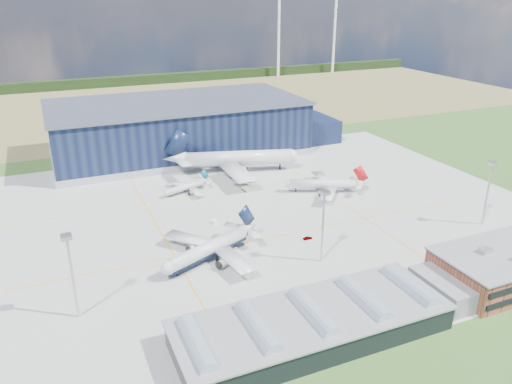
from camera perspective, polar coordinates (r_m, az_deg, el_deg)
name	(u,v)px	position (r m, az deg, el deg)	size (l,w,h in m)	color
ground	(252,227)	(173.37, -0.48, -4.02)	(600.00, 600.00, 0.00)	#2E5A22
apron	(241,216)	(181.73, -1.71, -2.74)	(220.00, 160.00, 0.08)	#A2A29D
farmland	(133,104)	(376.32, -13.85, 9.71)	(600.00, 220.00, 0.01)	olive
treeline	(115,82)	(453.43, -15.78, 12.05)	(600.00, 8.00, 8.00)	black
hangar	(183,129)	(254.91, -8.30, 7.13)	(145.00, 62.00, 26.10)	black
glass_concourse	(325,320)	(123.06, 7.94, -14.26)	(78.00, 23.00, 8.60)	black
light_mast_west	(70,263)	(128.71, -20.46, -7.62)	(2.60, 2.60, 23.00)	#B4B8BC
light_mast_center	(323,215)	(146.78, 7.70, -2.60)	(2.60, 2.60, 23.00)	#B4B8BC
light_mast_east	(489,183)	(186.93, 25.11, 0.92)	(2.60, 2.60, 23.00)	#B4B8BC
airliner_navy	(208,242)	(150.55, -5.54, -5.70)	(38.76, 37.92, 12.64)	silver
airliner_red	(323,179)	(202.54, 7.65, 1.44)	(34.37, 33.63, 11.21)	silver
airliner_widebody	(238,151)	(223.11, -2.03, 4.74)	(60.74, 59.42, 19.81)	silver
airliner_regional	(185,184)	(203.11, -8.10, 0.91)	(22.77, 22.28, 7.43)	silver
gse_tug_a	(202,243)	(161.78, -6.22, -5.84)	(2.46, 4.02, 1.68)	yellow
gse_van_a	(316,293)	(136.73, 6.86, -11.43)	(2.16, 4.95, 2.16)	silver
gse_cart_a	(215,222)	(176.19, -4.75, -3.44)	(1.84, 2.76, 1.20)	silver
gse_van_b	(247,212)	(182.83, -1.08, -2.25)	(1.96, 4.28, 1.96)	silver
gse_tug_c	(278,159)	(240.92, 2.54, 3.75)	(2.04, 3.27, 1.43)	yellow
gse_van_c	(506,244)	(178.01, 26.64, -5.34)	(2.67, 5.57, 2.67)	silver
car_a	(308,238)	(165.65, 5.93, -5.25)	(1.28, 3.17, 1.08)	#99999E
car_b	(306,302)	(133.87, 5.78, -12.43)	(1.27, 3.64, 1.20)	#99999E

